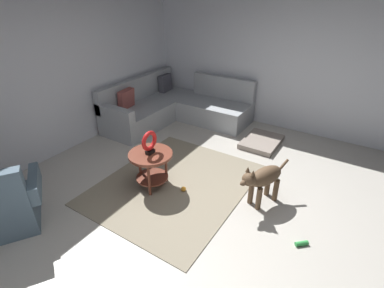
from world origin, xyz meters
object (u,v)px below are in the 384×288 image
torus_sculpture (149,142)px  dog_bed_mat (262,142)px  side_table (151,161)px  dog (263,179)px  sectional_couch (174,108)px  dog_toy_rope (302,243)px  dog_toy_ball (183,189)px  armchair (5,207)px

torus_sculpture → dog_bed_mat: torus_sculpture is taller
side_table → dog: dog is taller
sectional_couch → dog_bed_mat: size_ratio=2.81×
dog_toy_rope → dog_toy_ball: bearing=86.7°
sectional_couch → torus_sculpture: bearing=-152.2°
side_table → dog_toy_ball: side_table is taller
dog_toy_rope → torus_sculpture: bearing=91.0°
sectional_couch → dog_toy_rope: 3.74m
armchair → sectional_couch: bearing=36.0°
dog_toy_ball → sectional_couch: bearing=38.5°
side_table → dog_toy_ball: bearing=-73.5°
sectional_couch → dog_toy_ball: sectional_couch is taller
armchair → dog_toy_ball: (1.66, -1.31, -0.29)m
torus_sculpture → dog_toy_ball: bearing=-73.5°
dog_toy_ball → dog_toy_rope: 1.63m
dog → dog_toy_ball: bearing=42.7°
dog_bed_mat → dog_toy_rope: (-2.00, -1.21, -0.02)m
dog_bed_mat → sectional_couch: bearing=89.8°
sectional_couch → side_table: bearing=-152.2°
dog → side_table: bearing=41.8°
dog_bed_mat → dog_toy_ball: 1.95m
dog_toy_ball → dog: bearing=-70.7°
dog_toy_ball → armchair: bearing=141.7°
side_table → dog_bed_mat: bearing=-23.0°
dog_bed_mat → dog: (-1.56, -0.56, 0.33)m
sectional_couch → armchair: same height
sectional_couch → dog: sectional_couch is taller
side_table → dog: size_ratio=0.75×
dog_bed_mat → dog_toy_rope: 2.34m
dog_bed_mat → dog: dog is taller
torus_sculpture → dog_toy_rope: torus_sculpture is taller
dog_bed_mat → dog: size_ratio=1.00×
torus_sculpture → dog_toy_ball: size_ratio=4.51×
armchair → dog_bed_mat: bearing=6.7°
sectional_couch → dog_toy_ball: size_ratio=31.11×
sectional_couch → dog_toy_rope: size_ratio=15.39×
armchair → dog_toy_ball: armchair is taller
torus_sculpture → dog_bed_mat: 2.31m
armchair → torus_sculpture: 1.80m
dog_bed_mat → dog: bearing=-160.2°
sectional_couch → dog_toy_ball: 2.45m
torus_sculpture → dog_toy_rope: bearing=-89.0°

